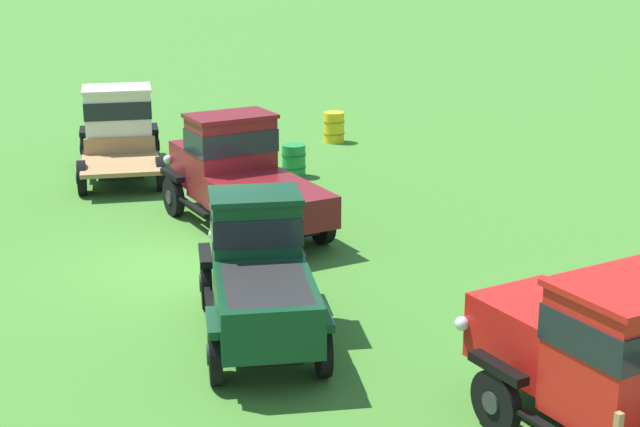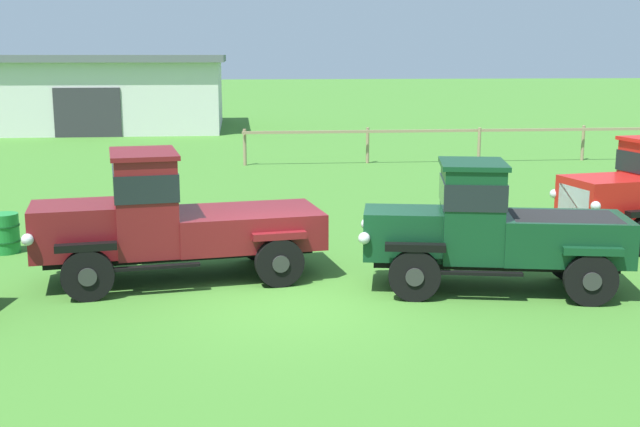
{
  "view_description": "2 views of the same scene",
  "coord_description": "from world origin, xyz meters",
  "px_view_note": "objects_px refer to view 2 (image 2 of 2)",
  "views": [
    {
      "loc": [
        16.98,
        -3.56,
        6.3
      ],
      "look_at": [
        0.69,
        2.35,
        1.0
      ],
      "focal_mm": 55.0,
      "sensor_mm": 36.0,
      "label": 1
    },
    {
      "loc": [
        -0.86,
        -12.57,
        3.98
      ],
      "look_at": [
        0.69,
        2.35,
        1.0
      ],
      "focal_mm": 45.0,
      "sensor_mm": 36.0,
      "label": 2
    }
  ],
  "objects_px": {
    "farm_shed": "(52,92)",
    "vintage_truck_midrow_center": "(492,228)",
    "oil_drum_near_fence": "(5,233)",
    "vintage_truck_second_in_line": "(170,219)"
  },
  "relations": [
    {
      "from": "farm_shed",
      "to": "oil_drum_near_fence",
      "type": "height_order",
      "value": "farm_shed"
    },
    {
      "from": "farm_shed",
      "to": "vintage_truck_midrow_center",
      "type": "distance_m",
      "value": 35.18
    },
    {
      "from": "farm_shed",
      "to": "vintage_truck_second_in_line",
      "type": "xyz_separation_m",
      "value": [
        8.71,
        -30.94,
        -0.88
      ]
    },
    {
      "from": "vintage_truck_midrow_center",
      "to": "farm_shed",
      "type": "bearing_deg",
      "value": 113.84
    },
    {
      "from": "vintage_truck_midrow_center",
      "to": "oil_drum_near_fence",
      "type": "height_order",
      "value": "vintage_truck_midrow_center"
    },
    {
      "from": "vintage_truck_midrow_center",
      "to": "oil_drum_near_fence",
      "type": "bearing_deg",
      "value": 158.38
    },
    {
      "from": "farm_shed",
      "to": "vintage_truck_midrow_center",
      "type": "height_order",
      "value": "farm_shed"
    },
    {
      "from": "farm_shed",
      "to": "vintage_truck_second_in_line",
      "type": "bearing_deg",
      "value": -74.28
    },
    {
      "from": "vintage_truck_second_in_line",
      "to": "vintage_truck_midrow_center",
      "type": "bearing_deg",
      "value": -12.57
    },
    {
      "from": "vintage_truck_midrow_center",
      "to": "oil_drum_near_fence",
      "type": "distance_m",
      "value": 9.74
    }
  ]
}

